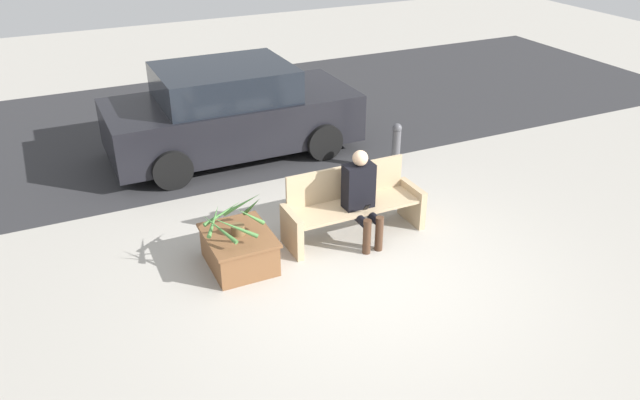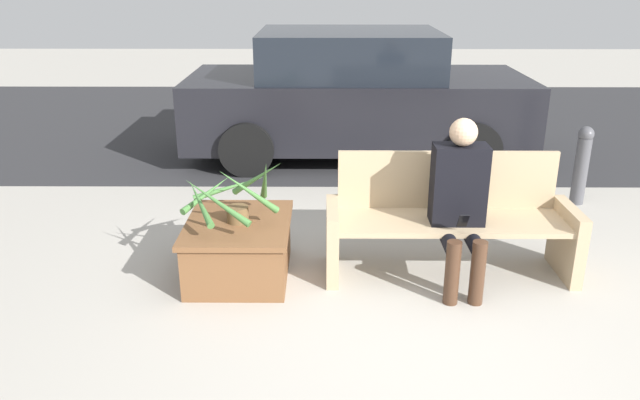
{
  "view_description": "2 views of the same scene",
  "coord_description": "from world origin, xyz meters",
  "px_view_note": "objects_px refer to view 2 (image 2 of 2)",
  "views": [
    {
      "loc": [
        -3.17,
        -5.44,
        4.29
      ],
      "look_at": [
        -0.18,
        0.87,
        0.6
      ],
      "focal_mm": 35.0,
      "sensor_mm": 36.0,
      "label": 1
    },
    {
      "loc": [
        -0.66,
        -3.53,
        2.23
      ],
      "look_at": [
        -0.69,
        0.86,
        0.59
      ],
      "focal_mm": 35.0,
      "sensor_mm": 36.0,
      "label": 2
    }
  ],
  "objects_px": {
    "planter_box": "(239,246)",
    "bollard_post": "(582,163)",
    "potted_plant": "(233,196)",
    "parked_car": "(355,96)",
    "person_seated": "(460,197)",
    "bench": "(449,220)"
  },
  "relations": [
    {
      "from": "bench",
      "to": "potted_plant",
      "type": "height_order",
      "value": "potted_plant"
    },
    {
      "from": "person_seated",
      "to": "potted_plant",
      "type": "relative_size",
      "value": 1.57
    },
    {
      "from": "bench",
      "to": "potted_plant",
      "type": "xyz_separation_m",
      "value": [
        -1.63,
        -0.08,
        0.22
      ]
    },
    {
      "from": "planter_box",
      "to": "potted_plant",
      "type": "height_order",
      "value": "potted_plant"
    },
    {
      "from": "parked_car",
      "to": "bollard_post",
      "type": "height_order",
      "value": "parked_car"
    },
    {
      "from": "planter_box",
      "to": "bollard_post",
      "type": "height_order",
      "value": "bollard_post"
    },
    {
      "from": "person_seated",
      "to": "parked_car",
      "type": "xyz_separation_m",
      "value": [
        -0.6,
        3.43,
        0.07
      ]
    },
    {
      "from": "bench",
      "to": "person_seated",
      "type": "distance_m",
      "value": 0.32
    },
    {
      "from": "person_seated",
      "to": "parked_car",
      "type": "height_order",
      "value": "parked_car"
    },
    {
      "from": "planter_box",
      "to": "parked_car",
      "type": "xyz_separation_m",
      "value": [
        1.02,
        3.34,
        0.5
      ]
    },
    {
      "from": "bench",
      "to": "person_seated",
      "type": "height_order",
      "value": "person_seated"
    },
    {
      "from": "potted_plant",
      "to": "bollard_post",
      "type": "bearing_deg",
      "value": 25.98
    },
    {
      "from": "potted_plant",
      "to": "parked_car",
      "type": "relative_size",
      "value": 0.19
    },
    {
      "from": "potted_plant",
      "to": "parked_car",
      "type": "bearing_deg",
      "value": 72.48
    },
    {
      "from": "planter_box",
      "to": "bollard_post",
      "type": "bearing_deg",
      "value": 26.33
    },
    {
      "from": "person_seated",
      "to": "bench",
      "type": "bearing_deg",
      "value": 97.37
    },
    {
      "from": "planter_box",
      "to": "bollard_post",
      "type": "distance_m",
      "value": 3.56
    },
    {
      "from": "bench",
      "to": "potted_plant",
      "type": "bearing_deg",
      "value": -177.04
    },
    {
      "from": "bollard_post",
      "to": "person_seated",
      "type": "bearing_deg",
      "value": -132.98
    },
    {
      "from": "bench",
      "to": "planter_box",
      "type": "height_order",
      "value": "bench"
    },
    {
      "from": "parked_car",
      "to": "potted_plant",
      "type": "bearing_deg",
      "value": -107.52
    },
    {
      "from": "person_seated",
      "to": "bollard_post",
      "type": "height_order",
      "value": "person_seated"
    }
  ]
}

